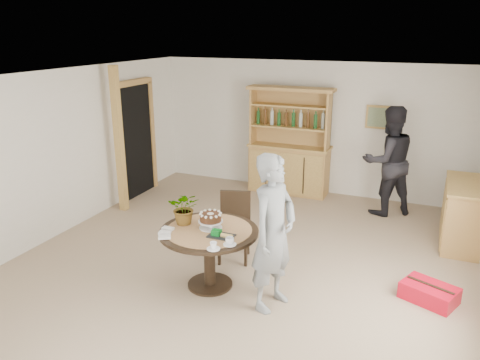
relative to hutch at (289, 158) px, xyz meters
name	(u,v)px	position (x,y,z in m)	size (l,w,h in m)	color
ground	(238,268)	(0.30, -3.24, -0.69)	(7.00, 7.00, 0.00)	tan
room_shell	(238,142)	(0.30, -3.23, 1.05)	(6.04, 7.04, 2.52)	white
doorway	(135,138)	(-2.63, -1.24, 0.42)	(0.13, 1.10, 2.18)	black
pine_post	(119,141)	(-2.40, -2.04, 0.56)	(0.12, 0.12, 2.50)	tan
hutch	(289,158)	(0.00, 0.00, 0.00)	(1.62, 0.54, 2.04)	tan
sideboard	(463,214)	(3.04, -1.24, -0.22)	(0.54, 1.26, 0.94)	tan
dining_table	(209,241)	(0.15, -3.77, -0.08)	(1.20, 1.20, 0.76)	black
dining_chair	(235,222)	(0.13, -2.94, -0.15)	(0.52, 0.52, 0.95)	black
birthday_cake	(211,219)	(0.15, -3.72, 0.19)	(0.30, 0.30, 0.20)	white
flower_vase	(185,208)	(-0.20, -3.72, 0.28)	(0.38, 0.33, 0.42)	#3F7233
gift_tray	(221,234)	(0.37, -3.89, 0.10)	(0.30, 0.20, 0.08)	black
coffee_cup_a	(230,241)	(0.55, -4.05, 0.11)	(0.15, 0.15, 0.09)	white
coffee_cup_b	(213,246)	(0.43, -4.22, 0.11)	(0.15, 0.15, 0.08)	white
napkins	(166,233)	(-0.26, -4.08, 0.09)	(0.24, 0.33, 0.03)	white
teen_boy	(273,233)	(1.00, -3.87, 0.22)	(0.66, 0.43, 1.81)	gray
adult_person	(388,161)	(1.86, -0.42, 0.24)	(0.91, 0.71, 1.87)	black
red_suitcase	(429,293)	(2.68, -3.07, -0.59)	(0.71, 0.60, 0.21)	red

